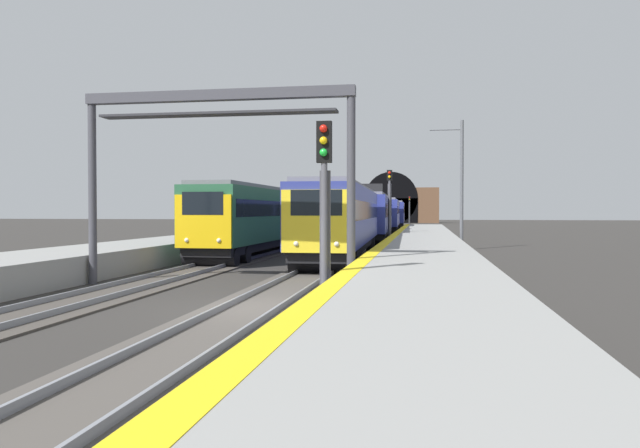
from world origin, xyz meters
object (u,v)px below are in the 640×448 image
Objects in this scene: railway_signal_mid at (390,202)px; railway_signal_far at (409,208)px; catenary_mast_near at (461,183)px; railway_signal_near at (324,196)px; overhead_signal_gantry at (217,136)px; train_adjacent_platform at (301,215)px; train_main_approaching at (380,214)px.

railway_signal_far is at bearing -180.00° from railway_signal_mid.
railway_signal_mid is 6.40m from catenary_mast_near.
railway_signal_mid is at bearing -180.00° from railway_signal_near.
train_adjacent_platform is at bearing 5.52° from overhead_signal_gantry.
railway_signal_near is 6.52m from overhead_signal_gantry.
railway_signal_mid is at bearing 0.00° from railway_signal_far.
railway_signal_mid is 60.29m from railway_signal_far.
train_main_approaching is at bearing -177.72° from railway_signal_near.
train_adjacent_platform is 58.99m from railway_signal_far.
railway_signal_mid is 0.65× the size of catenary_mast_near.
railway_signal_mid reaches higher than railway_signal_near.
railway_signal_near reaches higher than train_main_approaching.
train_adjacent_platform is 8.68× the size of railway_signal_near.
catenary_mast_near is at bearing -23.68° from overhead_signal_gantry.
catenary_mast_near reaches higher than overhead_signal_gantry.
overhead_signal_gantry is at bearing -5.19° from train_main_approaching.
railway_signal_far reaches higher than train_adjacent_platform.
train_adjacent_platform is 4.97× the size of catenary_mast_near.
railway_signal_far reaches higher than railway_signal_near.
railway_signal_near is 89.70m from railway_signal_far.
railway_signal_far is (58.58, -6.96, 0.69)m from train_adjacent_platform.
train_adjacent_platform is at bearing 64.22° from catenary_mast_near.
railway_signal_mid is (-15.54, -1.79, 1.00)m from train_main_approaching.
overhead_signal_gantry reaches higher than railway_signal_mid.
overhead_signal_gantry is at bearing -9.90° from railway_signal_mid.
train_adjacent_platform is 7.59× the size of railway_signal_mid.
train_main_approaching is 20.75m from catenary_mast_near.
train_main_approaching is 15.68m from railway_signal_mid.
railway_signal_mid is 0.59× the size of overhead_signal_gantry.
catenary_mast_near is at bearing 4.33° from railway_signal_far.
train_adjacent_platform is 8.36× the size of railway_signal_far.
railway_signal_near is 0.87× the size of railway_signal_mid.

